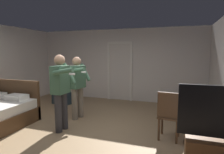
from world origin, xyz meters
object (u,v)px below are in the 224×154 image
Objects in this scene: bottle_on_table at (206,104)px; person_striped_shirt at (77,83)px; suitcase_dark at (62,98)px; person_blue_shirt at (61,88)px; tv_flatscreen at (224,151)px; side_table at (196,120)px; laptop at (195,107)px; wooden_chair at (169,114)px.

person_striped_shirt is (-2.97, 0.68, 0.12)m from bottle_on_table.
bottle_on_table is 4.60m from suitcase_dark.
tv_flatscreen is at bearing -12.81° from person_blue_shirt.
tv_flatscreen is at bearing -20.32° from suitcase_dark.
bottle_on_table is 0.45× the size of suitcase_dark.
side_table is 4.41m from suitcase_dark.
tv_flatscreen is 0.80× the size of person_striped_shirt.
laptop is 4.43m from suitcase_dark.
side_table is at bearing -3.15° from wooden_chair.
tv_flatscreen is 1.32× the size of wooden_chair.
side_table is at bearing 55.06° from laptop.
bottle_on_table reaches higher than laptop.
wooden_chair is at bearing 6.68° from person_blue_shirt.
tv_flatscreen is 0.98m from side_table.
wooden_chair is at bearing 128.82° from tv_flatscreen.
laptop is 0.33× the size of wooden_chair.
bottle_on_table is 2.92m from person_blue_shirt.
person_striped_shirt is (-2.80, 0.64, 0.19)m from laptop.
suitcase_dark is at bearing 156.47° from laptop.
laptop is 2.76m from person_blue_shirt.
person_blue_shirt is at bearing -175.03° from side_table.
bottle_on_table is 0.17× the size of person_striped_shirt.
wooden_chair reaches higher than suitcase_dark.
person_striped_shirt is at bearing -31.16° from suitcase_dark.
person_blue_shirt is (-2.91, -0.16, 0.16)m from bottle_on_table.
laptop is 1.17× the size of bottle_on_table.
bottle_on_table is 0.69m from wooden_chair.
wooden_chair reaches higher than side_table.
laptop is at bearing 109.59° from tv_flatscreen.
person_striped_shirt reaches higher than side_table.
person_striped_shirt is (-2.83, 0.60, 0.46)m from side_table.
wooden_chair is (-0.49, 0.03, 0.07)m from side_table.
tv_flatscreen is 1.01m from laptop.
person_blue_shirt is 0.84m from person_striped_shirt.
suitcase_dark is (-1.29, 1.95, -0.78)m from person_blue_shirt.
wooden_chair is at bearing -13.67° from person_striped_shirt.
laptop is at bearing -124.94° from side_table.
tv_flatscreen is at bearing -70.41° from laptop.
bottle_on_table is at bearing -12.08° from suitcase_dark.
bottle_on_table is 0.28× the size of wooden_chair.
side_table is 2.14× the size of laptop.
side_table reaches higher than suitcase_dark.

